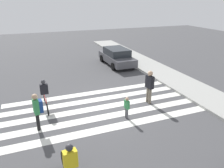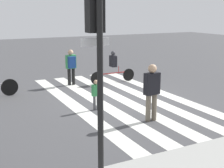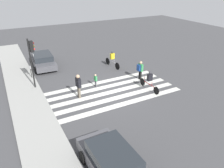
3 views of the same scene
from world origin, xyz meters
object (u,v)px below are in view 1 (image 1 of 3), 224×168
pedestrian_adult_tall_backpack (127,107)px  pedestrian_adult_blue_shirt (37,109)px  cyclist_mid_street (71,166)px  car_parked_dark_suv (117,56)px  pedestrian_adult_yellow_jacket (149,85)px  cyclist_far_lane (44,93)px

pedestrian_adult_tall_backpack → pedestrian_adult_blue_shirt: pedestrian_adult_blue_shirt is taller
cyclist_mid_street → car_parked_dark_suv: bearing=146.1°
pedestrian_adult_yellow_jacket → pedestrian_adult_blue_shirt: bearing=-90.9°
pedestrian_adult_blue_shirt → pedestrian_adult_tall_backpack: bearing=-104.8°
pedestrian_adult_tall_backpack → pedestrian_adult_blue_shirt: (-0.55, -4.03, 0.37)m
pedestrian_adult_yellow_jacket → cyclist_far_lane: 5.61m
cyclist_mid_street → car_parked_dark_suv: cyclist_mid_street is taller
pedestrian_adult_blue_shirt → pedestrian_adult_yellow_jacket: bearing=-91.6°
cyclist_mid_street → cyclist_far_lane: cyclist_mid_street is taller
cyclist_mid_street → cyclist_far_lane: 5.86m
pedestrian_adult_tall_backpack → car_parked_dark_suv: 9.25m
pedestrian_adult_yellow_jacket → pedestrian_adult_blue_shirt: size_ratio=1.09×
pedestrian_adult_blue_shirt → car_parked_dark_suv: bearing=-48.0°
pedestrian_adult_yellow_jacket → pedestrian_adult_blue_shirt: (0.56, -5.89, -0.05)m
pedestrian_adult_tall_backpack → pedestrian_adult_blue_shirt: size_ratio=0.65×
pedestrian_adult_blue_shirt → car_parked_dark_suv: 10.83m
cyclist_mid_street → pedestrian_adult_yellow_jacket: bearing=124.4°
pedestrian_adult_yellow_jacket → cyclist_mid_street: (4.41, -5.20, -0.18)m
pedestrian_adult_yellow_jacket → car_parked_dark_suv: (-7.62, 1.20, -0.31)m
pedestrian_adult_tall_backpack → cyclist_far_lane: cyclist_far_lane is taller
cyclist_far_lane → pedestrian_adult_tall_backpack: bearing=53.5°
pedestrian_adult_tall_backpack → pedestrian_adult_blue_shirt: bearing=75.0°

